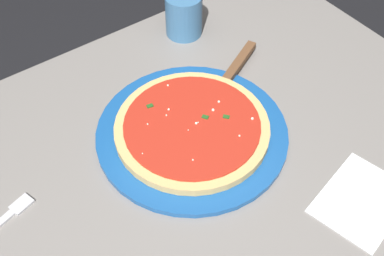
% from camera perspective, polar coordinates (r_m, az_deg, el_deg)
% --- Properties ---
extents(restaurant_table, '(1.05, 0.77, 0.78)m').
position_cam_1_polar(restaurant_table, '(1.01, 0.61, -8.01)').
color(restaurant_table, black).
rests_on(restaurant_table, ground_plane).
extents(serving_plate, '(0.35, 0.35, 0.01)m').
position_cam_1_polar(serving_plate, '(0.91, -0.00, -0.59)').
color(serving_plate, '#195199').
rests_on(serving_plate, restaurant_table).
extents(pizza, '(0.28, 0.28, 0.02)m').
position_cam_1_polar(pizza, '(0.90, 0.00, 0.04)').
color(pizza, '#DBB26B').
rests_on(pizza, serving_plate).
extents(pizza_server, '(0.22, 0.14, 0.01)m').
position_cam_1_polar(pizza_server, '(1.01, 4.52, 6.20)').
color(pizza_server, silver).
rests_on(pizza_server, serving_plate).
extents(cup_tall_drink, '(0.08, 0.08, 0.10)m').
position_cam_1_polar(cup_tall_drink, '(1.11, -0.95, 12.96)').
color(cup_tall_drink, teal).
rests_on(cup_tall_drink, restaurant_table).
extents(napkin_folded_right, '(0.18, 0.16, 0.00)m').
position_cam_1_polar(napkin_folded_right, '(0.88, 18.98, -7.89)').
color(napkin_folded_right, white).
rests_on(napkin_folded_right, restaurant_table).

